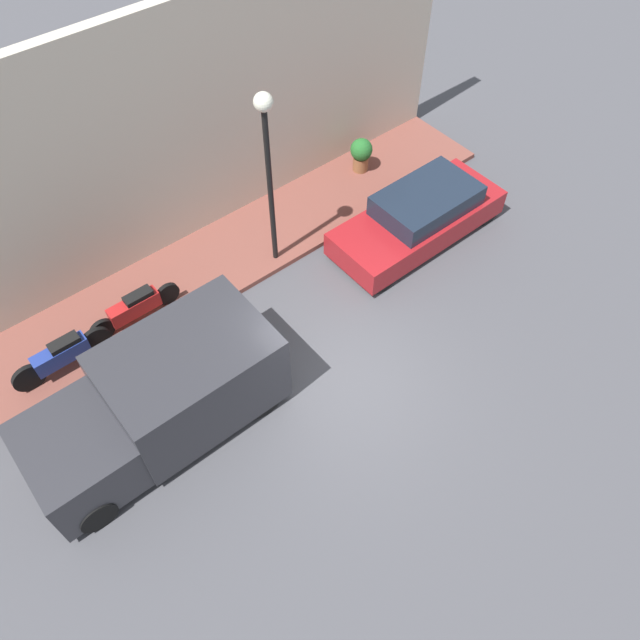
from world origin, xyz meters
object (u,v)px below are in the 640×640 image
(parked_car, at_px, (420,217))
(motorcycle_blue, at_px, (62,355))
(motorcycle_red, at_px, (135,307))
(streetlamp, at_px, (267,150))
(potted_plant, at_px, (361,153))
(delivery_van, at_px, (158,400))

(parked_car, bearing_deg, motorcycle_blue, 78.63)
(parked_car, distance_m, motorcycle_red, 6.87)
(motorcycle_blue, relative_size, streetlamp, 0.49)
(parked_car, distance_m, motorcycle_blue, 8.51)
(motorcycle_blue, relative_size, potted_plant, 2.25)
(parked_car, xyz_separation_m, motorcycle_red, (1.89, 6.60, -0.09))
(motorcycle_blue, relative_size, motorcycle_red, 0.99)
(parked_car, relative_size, potted_plant, 4.73)
(streetlamp, bearing_deg, delivery_van, 117.40)
(motorcycle_blue, distance_m, streetlamp, 5.78)
(delivery_van, distance_m, motorcycle_red, 2.76)
(streetlamp, height_order, potted_plant, streetlamp)
(motorcycle_red, height_order, potted_plant, potted_plant)
(parked_car, relative_size, delivery_van, 0.93)
(parked_car, height_order, motorcycle_red, parked_car)
(motorcycle_blue, bearing_deg, streetlamp, -91.83)
(parked_car, bearing_deg, motorcycle_red, 74.01)
(motorcycle_red, relative_size, potted_plant, 2.27)
(motorcycle_blue, height_order, streetlamp, streetlamp)
(delivery_van, distance_m, motorcycle_blue, 2.57)
(parked_car, xyz_separation_m, delivery_van, (-0.70, 7.44, 0.35))
(parked_car, height_order, streetlamp, streetlamp)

